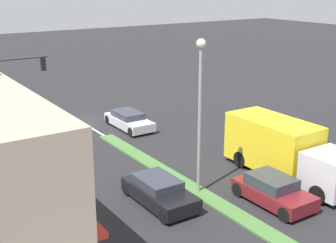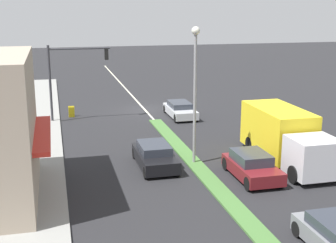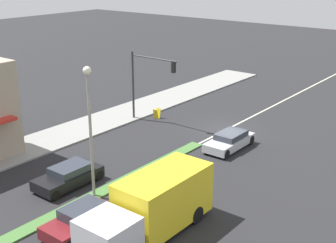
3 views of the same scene
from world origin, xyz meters
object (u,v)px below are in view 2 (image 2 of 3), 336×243
Objects in this scene: pedestrian at (5,156)px; suv_black at (155,156)px; traffic_signal_main at (69,70)px; sedan_silver at (180,110)px; street_lamp at (195,78)px; delivery_truck at (285,136)px; sedan_maroon at (252,166)px; warning_aframe_sign at (72,112)px.

suv_black is at bearing 175.66° from pedestrian.
pedestrian is 0.40× the size of suv_black.
traffic_signal_main reaches higher than suv_black.
sedan_silver is (-8.32, 0.68, -3.33)m from traffic_signal_main.
delivery_truck is (-5.00, 0.84, -3.31)m from street_lamp.
pedestrian is 15.91m from sedan_silver.
delivery_truck is at bearing 172.71° from suv_black.
pedestrian is at bearing 70.82° from traffic_signal_main.
suv_black is 1.07× the size of sedan_maroon.
delivery_truck is 3.52m from sedan_maroon.
sedan_silver is at bearing -76.63° from delivery_truck.
warning_aframe_sign is at bearing -13.23° from sedan_silver.
sedan_silver is (-12.14, -10.27, -0.42)m from pedestrian.
sedan_maroon is (-4.40, 2.89, 0.03)m from suv_black.
pedestrian is 7.77m from suv_black.
traffic_signal_main is 1.45× the size of sedan_maroon.
traffic_signal_main is 16.89m from delivery_truck.
delivery_truck is 1.82× the size of suv_black.
pedestrian is (3.81, 10.96, -2.90)m from traffic_signal_main.
delivery_truck is (-11.12, 12.47, -2.43)m from traffic_signal_main.
street_lamp is 1.73× the size of sedan_silver.
suv_black is 0.97× the size of sedan_silver.
street_lamp is 4.72m from suv_black.
warning_aframe_sign is 17.67m from delivery_truck.
warning_aframe_sign is at bearing -92.21° from traffic_signal_main.
sedan_maroon is at bearing 35.10° from delivery_truck.
street_lamp is 4.43× the size of pedestrian.
delivery_truck is (-14.94, 1.51, 0.47)m from pedestrian.
pedestrian is at bearing -15.98° from sedan_maroon.
sedan_maroon reaches higher than sedan_silver.
warning_aframe_sign is at bearing -51.11° from delivery_truck.
traffic_signal_main reaches higher than warning_aframe_sign.
sedan_silver is at bearing 166.77° from warning_aframe_sign.
suv_black reaches higher than warning_aframe_sign.
street_lamp is 11.93m from sedan_silver.
suv_black is (-3.88, 12.81, 0.18)m from warning_aframe_sign.
street_lamp is at bearing 78.63° from sedan_silver.
pedestrian is 0.39× the size of sedan_silver.
warning_aframe_sign is 0.22× the size of sedan_maroon.
traffic_signal_main reaches higher than pedestrian.
pedestrian is 0.22× the size of delivery_truck.
suv_black is (-3.92, 11.55, -3.30)m from traffic_signal_main.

